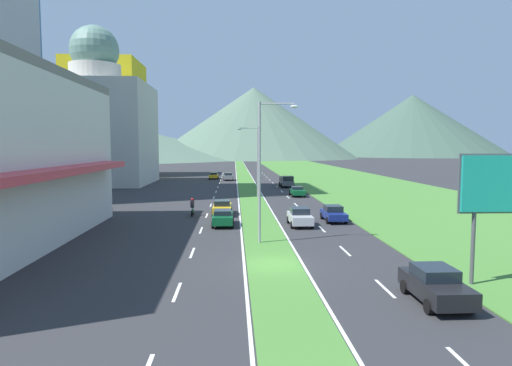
# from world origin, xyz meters

# --- Properties ---
(ground_plane) EXTENTS (600.00, 600.00, 0.00)m
(ground_plane) POSITION_xyz_m (0.00, 0.00, 0.00)
(ground_plane) COLOR #2D2D30
(grass_median) EXTENTS (3.20, 240.00, 0.06)m
(grass_median) POSITION_xyz_m (0.00, 60.00, 0.03)
(grass_median) COLOR #477F33
(grass_median) RESTS_ON ground_plane
(grass_verge_right) EXTENTS (24.00, 240.00, 0.06)m
(grass_verge_right) POSITION_xyz_m (20.60, 60.00, 0.03)
(grass_verge_right) COLOR #477F33
(grass_verge_right) RESTS_ON ground_plane
(lane_dash_left_2) EXTENTS (0.16, 2.80, 0.01)m
(lane_dash_left_2) POSITION_xyz_m (-5.10, -4.48, 0.01)
(lane_dash_left_2) COLOR silver
(lane_dash_left_2) RESTS_ON ground_plane
(lane_dash_left_3) EXTENTS (0.16, 2.80, 0.01)m
(lane_dash_left_3) POSITION_xyz_m (-5.10, 3.29, 0.01)
(lane_dash_left_3) COLOR silver
(lane_dash_left_3) RESTS_ON ground_plane
(lane_dash_left_4) EXTENTS (0.16, 2.80, 0.01)m
(lane_dash_left_4) POSITION_xyz_m (-5.10, 11.05, 0.01)
(lane_dash_left_4) COLOR silver
(lane_dash_left_4) RESTS_ON ground_plane
(lane_dash_left_5) EXTENTS (0.16, 2.80, 0.01)m
(lane_dash_left_5) POSITION_xyz_m (-5.10, 18.81, 0.01)
(lane_dash_left_5) COLOR silver
(lane_dash_left_5) RESTS_ON ground_plane
(lane_dash_left_6) EXTENTS (0.16, 2.80, 0.01)m
(lane_dash_left_6) POSITION_xyz_m (-5.10, 26.57, 0.01)
(lane_dash_left_6) COLOR silver
(lane_dash_left_6) RESTS_ON ground_plane
(lane_dash_left_7) EXTENTS (0.16, 2.80, 0.01)m
(lane_dash_left_7) POSITION_xyz_m (-5.10, 34.33, 0.01)
(lane_dash_left_7) COLOR silver
(lane_dash_left_7) RESTS_ON ground_plane
(lane_dash_left_8) EXTENTS (0.16, 2.80, 0.01)m
(lane_dash_left_8) POSITION_xyz_m (-5.10, 42.10, 0.01)
(lane_dash_left_8) COLOR silver
(lane_dash_left_8) RESTS_ON ground_plane
(lane_dash_left_9) EXTENTS (0.16, 2.80, 0.01)m
(lane_dash_left_9) POSITION_xyz_m (-5.10, 49.86, 0.01)
(lane_dash_left_9) COLOR silver
(lane_dash_left_9) RESTS_ON ground_plane
(lane_dash_left_10) EXTENTS (0.16, 2.80, 0.01)m
(lane_dash_left_10) POSITION_xyz_m (-5.10, 57.62, 0.01)
(lane_dash_left_10) COLOR silver
(lane_dash_left_10) RESTS_ON ground_plane
(lane_dash_left_11) EXTENTS (0.16, 2.80, 0.01)m
(lane_dash_left_11) POSITION_xyz_m (-5.10, 65.38, 0.01)
(lane_dash_left_11) COLOR silver
(lane_dash_left_11) RESTS_ON ground_plane
(lane_dash_left_12) EXTENTS (0.16, 2.80, 0.01)m
(lane_dash_left_12) POSITION_xyz_m (-5.10, 73.14, 0.01)
(lane_dash_left_12) COLOR silver
(lane_dash_left_12) RESTS_ON ground_plane
(lane_dash_left_13) EXTENTS (0.16, 2.80, 0.01)m
(lane_dash_left_13) POSITION_xyz_m (-5.10, 80.90, 0.01)
(lane_dash_left_13) COLOR silver
(lane_dash_left_13) RESTS_ON ground_plane
(lane_dash_left_14) EXTENTS (0.16, 2.80, 0.01)m
(lane_dash_left_14) POSITION_xyz_m (-5.10, 88.67, 0.01)
(lane_dash_left_14) COLOR silver
(lane_dash_left_14) RESTS_ON ground_plane
(lane_dash_right_2) EXTENTS (0.16, 2.80, 0.01)m
(lane_dash_right_2) POSITION_xyz_m (5.10, -4.48, 0.01)
(lane_dash_right_2) COLOR silver
(lane_dash_right_2) RESTS_ON ground_plane
(lane_dash_right_3) EXTENTS (0.16, 2.80, 0.01)m
(lane_dash_right_3) POSITION_xyz_m (5.10, 3.29, 0.01)
(lane_dash_right_3) COLOR silver
(lane_dash_right_3) RESTS_ON ground_plane
(lane_dash_right_4) EXTENTS (0.16, 2.80, 0.01)m
(lane_dash_right_4) POSITION_xyz_m (5.10, 11.05, 0.01)
(lane_dash_right_4) COLOR silver
(lane_dash_right_4) RESTS_ON ground_plane
(lane_dash_right_5) EXTENTS (0.16, 2.80, 0.01)m
(lane_dash_right_5) POSITION_xyz_m (5.10, 18.81, 0.01)
(lane_dash_right_5) COLOR silver
(lane_dash_right_5) RESTS_ON ground_plane
(lane_dash_right_6) EXTENTS (0.16, 2.80, 0.01)m
(lane_dash_right_6) POSITION_xyz_m (5.10, 26.57, 0.01)
(lane_dash_right_6) COLOR silver
(lane_dash_right_6) RESTS_ON ground_plane
(lane_dash_right_7) EXTENTS (0.16, 2.80, 0.01)m
(lane_dash_right_7) POSITION_xyz_m (5.10, 34.33, 0.01)
(lane_dash_right_7) COLOR silver
(lane_dash_right_7) RESTS_ON ground_plane
(lane_dash_right_8) EXTENTS (0.16, 2.80, 0.01)m
(lane_dash_right_8) POSITION_xyz_m (5.10, 42.10, 0.01)
(lane_dash_right_8) COLOR silver
(lane_dash_right_8) RESTS_ON ground_plane
(lane_dash_right_9) EXTENTS (0.16, 2.80, 0.01)m
(lane_dash_right_9) POSITION_xyz_m (5.10, 49.86, 0.01)
(lane_dash_right_9) COLOR silver
(lane_dash_right_9) RESTS_ON ground_plane
(lane_dash_right_10) EXTENTS (0.16, 2.80, 0.01)m
(lane_dash_right_10) POSITION_xyz_m (5.10, 57.62, 0.01)
(lane_dash_right_10) COLOR silver
(lane_dash_right_10) RESTS_ON ground_plane
(lane_dash_right_11) EXTENTS (0.16, 2.80, 0.01)m
(lane_dash_right_11) POSITION_xyz_m (5.10, 65.38, 0.01)
(lane_dash_right_11) COLOR silver
(lane_dash_right_11) RESTS_ON ground_plane
(lane_dash_right_12) EXTENTS (0.16, 2.80, 0.01)m
(lane_dash_right_12) POSITION_xyz_m (5.10, 73.14, 0.01)
(lane_dash_right_12) COLOR silver
(lane_dash_right_12) RESTS_ON ground_plane
(lane_dash_right_13) EXTENTS (0.16, 2.80, 0.01)m
(lane_dash_right_13) POSITION_xyz_m (5.10, 80.90, 0.01)
(lane_dash_right_13) COLOR silver
(lane_dash_right_13) RESTS_ON ground_plane
(lane_dash_right_14) EXTENTS (0.16, 2.80, 0.01)m
(lane_dash_right_14) POSITION_xyz_m (5.10, 88.67, 0.01)
(lane_dash_right_14) COLOR silver
(lane_dash_right_14) RESTS_ON ground_plane
(edge_line_median_left) EXTENTS (0.16, 240.00, 0.01)m
(edge_line_median_left) POSITION_xyz_m (-1.75, 60.00, 0.01)
(edge_line_median_left) COLOR silver
(edge_line_median_left) RESTS_ON ground_plane
(edge_line_median_right) EXTENTS (0.16, 240.00, 0.01)m
(edge_line_median_right) POSITION_xyz_m (1.75, 60.00, 0.01)
(edge_line_median_right) COLOR silver
(edge_line_median_right) RESTS_ON ground_plane
(domed_building) EXTENTS (19.30, 19.30, 28.92)m
(domed_building) POSITION_xyz_m (-27.70, 57.78, 10.94)
(domed_building) COLOR beige
(domed_building) RESTS_ON ground_plane
(midrise_colored) EXTENTS (15.89, 15.89, 26.58)m
(midrise_colored) POSITION_xyz_m (-32.07, 79.36, 13.29)
(midrise_colored) COLOR yellow
(midrise_colored) RESTS_ON ground_plane
(hill_far_left) EXTENTS (207.00, 207.00, 23.76)m
(hill_far_left) POSITION_xyz_m (-89.90, 236.06, 11.88)
(hill_far_left) COLOR #516B56
(hill_far_left) RESTS_ON ground_plane
(hill_far_center) EXTENTS (122.81, 122.81, 41.84)m
(hill_far_center) POSITION_xyz_m (9.65, 237.73, 20.92)
(hill_far_center) COLOR #516B56
(hill_far_center) RESTS_ON ground_plane
(hill_far_right) EXTENTS (130.12, 130.12, 43.58)m
(hill_far_right) POSITION_xyz_m (125.77, 284.78, 21.79)
(hill_far_right) COLOR #3D5647
(hill_far_right) RESTS_ON ground_plane
(street_lamp_near) EXTENTS (2.81, 0.41, 10.15)m
(street_lamp_near) POSITION_xyz_m (-0.23, 5.89, 5.77)
(street_lamp_near) COLOR #99999E
(street_lamp_near) RESTS_ON ground_plane
(street_lamp_mid) EXTENTS (2.82, 0.37, 9.60)m
(street_lamp_mid) POSITION_xyz_m (0.63, 34.28, 5.49)
(street_lamp_mid) COLOR #99999E
(street_lamp_mid) RESTS_ON ground_plane
(billboard_roadside) EXTENTS (5.26, 0.28, 6.65)m
(billboard_roadside) POSITION_xyz_m (11.43, -4.22, 4.90)
(billboard_roadside) COLOR #4C4C51
(billboard_roadside) RESTS_ON ground_plane
(car_0) EXTENTS (1.97, 4.29, 1.55)m
(car_0) POSITION_xyz_m (-3.48, 64.76, 0.79)
(car_0) COLOR slate
(car_0) RESTS_ON ground_plane
(car_1) EXTENTS (1.99, 4.47, 1.50)m
(car_1) POSITION_xyz_m (-3.54, 19.39, 0.76)
(car_1) COLOR yellow
(car_1) RESTS_ON ground_plane
(car_2) EXTENTS (1.96, 4.15, 1.43)m
(car_2) POSITION_xyz_m (-6.66, 68.66, 0.73)
(car_2) COLOR yellow
(car_2) RESTS_ON ground_plane
(car_3) EXTENTS (2.02, 4.18, 1.61)m
(car_3) POSITION_xyz_m (6.69, -6.48, 0.81)
(car_3) COLOR black
(car_3) RESTS_ON ground_plane
(car_4) EXTENTS (1.91, 4.18, 1.48)m
(car_4) POSITION_xyz_m (6.96, 14.85, 0.75)
(car_4) COLOR navy
(car_4) RESTS_ON ground_plane
(car_5) EXTENTS (1.90, 4.12, 1.42)m
(car_5) POSITION_xyz_m (-3.32, 13.11, 0.74)
(car_5) COLOR #0C5128
(car_5) RESTS_ON ground_plane
(car_6) EXTENTS (1.88, 4.32, 1.37)m
(car_6) POSITION_xyz_m (6.55, 35.54, 0.72)
(car_6) COLOR #0C5128
(car_6) RESTS_ON ground_plane
(car_7) EXTENTS (1.96, 4.16, 1.59)m
(car_7) POSITION_xyz_m (3.48, 12.76, 0.80)
(car_7) COLOR #B2B2B7
(car_7) RESTS_ON ground_plane
(pickup_truck_0) EXTENTS (2.18, 5.40, 2.00)m
(pickup_truck_0) POSITION_xyz_m (6.71, 49.18, 0.98)
(pickup_truck_0) COLOR #515459
(pickup_truck_0) RESTS_ON ground_plane
(motorcycle_rider) EXTENTS (0.36, 2.00, 1.80)m
(motorcycle_rider) POSITION_xyz_m (-6.53, 18.79, 0.75)
(motorcycle_rider) COLOR black
(motorcycle_rider) RESTS_ON ground_plane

